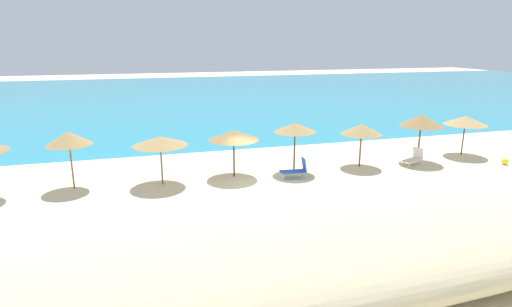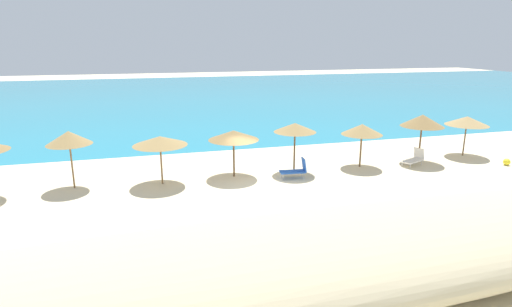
# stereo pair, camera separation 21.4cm
# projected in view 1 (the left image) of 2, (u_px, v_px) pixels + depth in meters

# --- Properties ---
(ground_plane) EXTENTS (160.00, 160.00, 0.00)m
(ground_plane) POSITION_uv_depth(u_px,v_px,m) (257.00, 186.00, 20.81)
(ground_plane) COLOR beige
(sea_water) EXTENTS (160.00, 59.91, 0.01)m
(sea_water) POSITION_uv_depth(u_px,v_px,m) (179.00, 96.00, 55.49)
(sea_water) COLOR teal
(sea_water) RESTS_ON ground_plane
(dune_ridge) EXTENTS (41.63, 6.16, 2.06)m
(dune_ridge) POSITION_uv_depth(u_px,v_px,m) (306.00, 262.00, 11.65)
(dune_ridge) COLOR beige
(dune_ridge) RESTS_ON ground_plane
(beach_umbrella_2) EXTENTS (2.13, 2.13, 2.86)m
(beach_umbrella_2) POSITION_uv_depth(u_px,v_px,m) (69.00, 138.00, 19.84)
(beach_umbrella_2) COLOR brown
(beach_umbrella_2) RESTS_ON ground_plane
(beach_umbrella_3) EXTENTS (2.69, 2.69, 2.47)m
(beach_umbrella_3) POSITION_uv_depth(u_px,v_px,m) (160.00, 141.00, 20.56)
(beach_umbrella_3) COLOR brown
(beach_umbrella_3) RESTS_ON ground_plane
(beach_umbrella_4) EXTENTS (2.65, 2.65, 2.50)m
(beach_umbrella_4) POSITION_uv_depth(u_px,v_px,m) (234.00, 135.00, 21.78)
(beach_umbrella_4) COLOR brown
(beach_umbrella_4) RESTS_ON ground_plane
(beach_umbrella_5) EXTENTS (2.29, 2.29, 2.76)m
(beach_umbrella_5) POSITION_uv_depth(u_px,v_px,m) (295.00, 128.00, 22.43)
(beach_umbrella_5) COLOR brown
(beach_umbrella_5) RESTS_ON ground_plane
(beach_umbrella_6) EXTENTS (2.30, 2.30, 2.49)m
(beach_umbrella_6) POSITION_uv_depth(u_px,v_px,m) (362.00, 129.00, 23.58)
(beach_umbrella_6) COLOR brown
(beach_umbrella_6) RESTS_ON ground_plane
(beach_umbrella_7) EXTENTS (2.48, 2.48, 2.87)m
(beach_umbrella_7) POSITION_uv_depth(u_px,v_px,m) (421.00, 120.00, 24.45)
(beach_umbrella_7) COLOR brown
(beach_umbrella_7) RESTS_ON ground_plane
(beach_umbrella_8) EXTENTS (2.58, 2.58, 2.50)m
(beach_umbrella_8) POSITION_uv_depth(u_px,v_px,m) (466.00, 120.00, 26.01)
(beach_umbrella_8) COLOR brown
(beach_umbrella_8) RESTS_ON ground_plane
(lounge_chair_0) EXTENTS (1.57, 1.13, 0.95)m
(lounge_chair_0) POSITION_uv_depth(u_px,v_px,m) (413.00, 158.00, 24.41)
(lounge_chair_0) COLOR white
(lounge_chair_0) RESTS_ON ground_plane
(lounge_chair_1) EXTENTS (1.42, 0.71, 1.08)m
(lounge_chair_1) POSITION_uv_depth(u_px,v_px,m) (296.00, 169.00, 21.96)
(lounge_chair_1) COLOR blue
(lounge_chair_1) RESTS_ON ground_plane
(beach_ball) EXTENTS (0.40, 0.40, 0.40)m
(beach_ball) POSITION_uv_depth(u_px,v_px,m) (505.00, 161.00, 24.46)
(beach_ball) COLOR yellow
(beach_ball) RESTS_ON ground_plane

